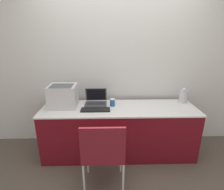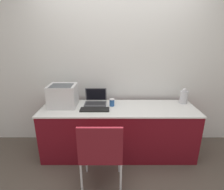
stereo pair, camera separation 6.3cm
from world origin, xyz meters
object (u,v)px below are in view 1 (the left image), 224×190
laptop_left (96,100)px  coffee_cup (112,102)px  metal_pitcher (183,96)px  printer (63,95)px  chair (103,151)px  external_keyboard (95,110)px

laptop_left → coffee_cup: size_ratio=2.98×
coffee_cup → metal_pitcher: metal_pitcher is taller
printer → chair: printer is taller
external_keyboard → metal_pitcher: size_ratio=1.71×
external_keyboard → coffee_cup: coffee_cup is taller
printer → external_keyboard: bearing=-18.9°
printer → coffee_cup: bearing=-0.1°
metal_pitcher → chair: size_ratio=0.27×
metal_pitcher → chair: metal_pitcher is taller
coffee_cup → metal_pitcher: bearing=6.1°
laptop_left → metal_pitcher: (1.34, 0.02, 0.05)m
metal_pitcher → chair: 1.53m
coffee_cup → chair: size_ratio=0.12×
external_keyboard → chair: 0.65m
printer → external_keyboard: printer is taller
metal_pitcher → chair: (-1.21, -0.88, -0.32)m
printer → coffee_cup: size_ratio=3.56×
metal_pitcher → external_keyboard: bearing=-168.2°
printer → laptop_left: 0.49m
laptop_left → chair: 0.91m
coffee_cup → metal_pitcher: (1.09, 0.12, 0.05)m
printer → laptop_left: printer is taller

